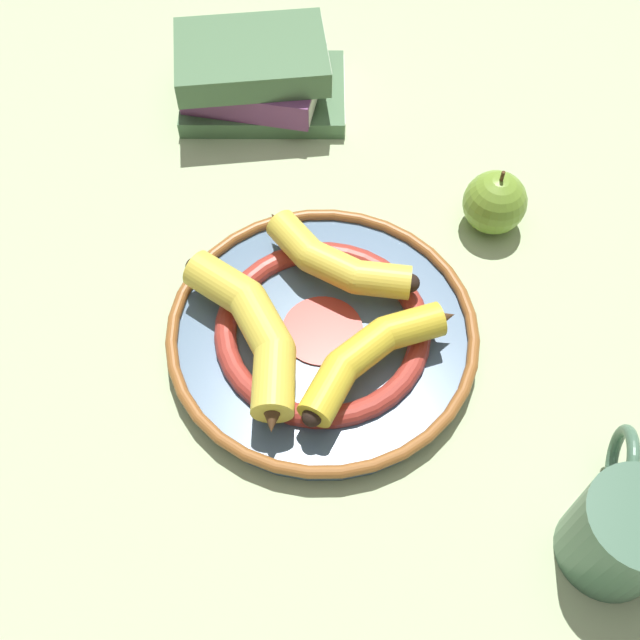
{
  "coord_description": "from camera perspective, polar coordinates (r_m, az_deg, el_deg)",
  "views": [
    {
      "loc": [
        -0.41,
        -0.03,
        0.65
      ],
      "look_at": [
        -0.02,
        0.0,
        0.04
      ],
      "focal_mm": 42.0,
      "sensor_mm": 36.0,
      "label": 1
    }
  ],
  "objects": [
    {
      "name": "ground_plane",
      "position": [
        0.77,
        0.29,
        -0.57
      ],
      "size": [
        2.8,
        2.8,
        0.0
      ],
      "primitive_type": "plane",
      "color": "#B2C693"
    },
    {
      "name": "apple",
      "position": [
        0.85,
        13.17,
        8.71
      ],
      "size": [
        0.07,
        0.07,
        0.08
      ],
      "color": "olive",
      "rests_on": "ground_plane"
    },
    {
      "name": "banana_c",
      "position": [
        0.75,
        1.01,
        4.55
      ],
      "size": [
        0.1,
        0.17,
        0.03
      ],
      "rotation": [
        0.0,
        0.0,
        -2.01
      ],
      "color": "yellow",
      "rests_on": "decorative_bowl"
    },
    {
      "name": "decorative_bowl",
      "position": [
        0.75,
        0.0,
        -0.93
      ],
      "size": [
        0.31,
        0.31,
        0.03
      ],
      "color": "slate",
      "rests_on": "ground_plane"
    },
    {
      "name": "book_stack",
      "position": [
        0.97,
        -4.75,
        18.07
      ],
      "size": [
        0.17,
        0.22,
        0.09
      ],
      "rotation": [
        0.0,
        0.0,
        4.77
      ],
      "color": "#4C754C",
      "rests_on": "ground_plane"
    },
    {
      "name": "banana_b",
      "position": [
        0.71,
        -5.07,
        -0.84
      ],
      "size": [
        0.19,
        0.13,
        0.04
      ],
      "rotation": [
        0.0,
        0.0,
        0.56
      ],
      "color": "yellow",
      "rests_on": "decorative_bowl"
    },
    {
      "name": "coffee_mug",
      "position": [
        0.68,
        22.11,
        -14.57
      ],
      "size": [
        0.14,
        0.09,
        0.1
      ],
      "rotation": [
        0.0,
        0.0,
        6.17
      ],
      "color": "#477056",
      "rests_on": "ground_plane"
    },
    {
      "name": "banana_a",
      "position": [
        0.7,
        3.92,
        -2.51
      ],
      "size": [
        0.14,
        0.15,
        0.03
      ],
      "rotation": [
        0.0,
        0.0,
        2.37
      ],
      "color": "yellow",
      "rests_on": "decorative_bowl"
    }
  ]
}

